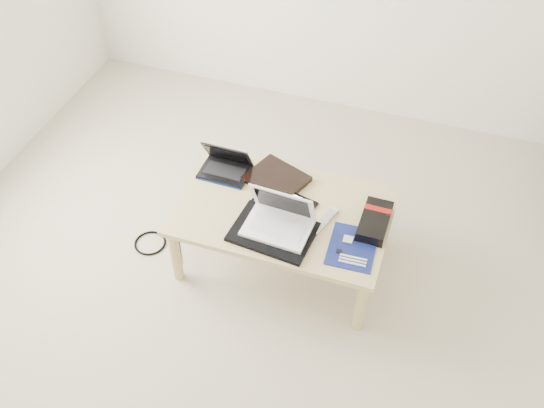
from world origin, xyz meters
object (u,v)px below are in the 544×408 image
(coffee_table, at_px, (283,216))
(gpu_box, at_px, (375,221))
(white_laptop, at_px, (279,219))
(netbook, at_px, (226,166))

(coffee_table, distance_m, gpu_box, 0.48)
(coffee_table, distance_m, white_laptop, 0.17)
(netbook, distance_m, gpu_box, 0.87)
(white_laptop, distance_m, gpu_box, 0.48)
(coffee_table, height_order, white_laptop, white_laptop)
(coffee_table, relative_size, netbook, 4.07)
(netbook, bearing_deg, white_laptop, -36.86)
(netbook, xyz_separation_m, white_laptop, (0.41, -0.31, 0.03))
(white_laptop, height_order, gpu_box, white_laptop)
(netbook, xyz_separation_m, gpu_box, (0.86, -0.13, -0.01))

